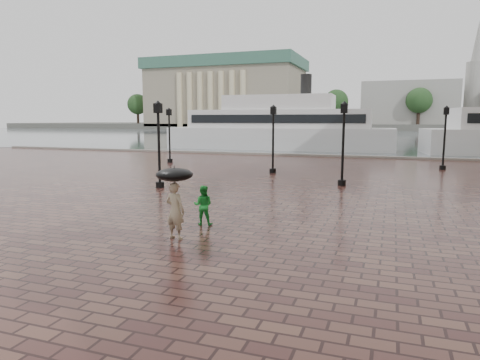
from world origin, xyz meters
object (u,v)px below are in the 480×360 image
object	(u,v)px
child_pedestrian	(203,205)
street_lamps	(277,139)
adult_pedestrian	(175,211)
ferry_near	(279,127)

from	to	relation	value
child_pedestrian	street_lamps	bearing A→B (deg)	-98.09
street_lamps	child_pedestrian	world-z (taller)	street_lamps
adult_pedestrian	child_pedestrian	world-z (taller)	adult_pedestrian
street_lamps	ferry_near	xyz separation A→B (m)	(-5.88, 23.17, 0.31)
child_pedestrian	adult_pedestrian	bearing A→B (deg)	75.68
street_lamps	ferry_near	bearing A→B (deg)	104.25
street_lamps	child_pedestrian	xyz separation A→B (m)	(1.12, -14.21, -1.65)
street_lamps	ferry_near	size ratio (longest dim) A/B	0.80
adult_pedestrian	ferry_near	size ratio (longest dim) A/B	0.06
street_lamps	child_pedestrian	bearing A→B (deg)	-85.48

